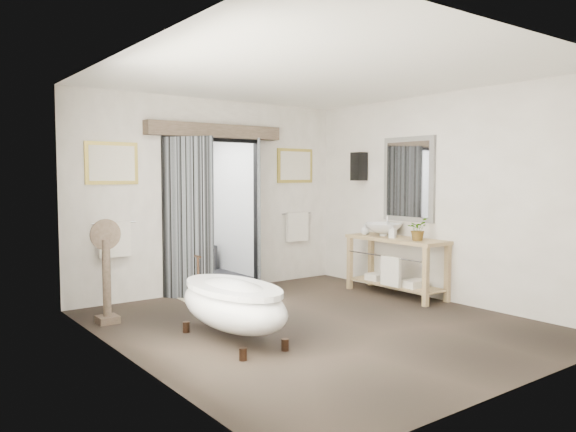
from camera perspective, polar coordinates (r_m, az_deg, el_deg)
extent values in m
plane|color=#44372B|center=(6.73, 3.12, -10.97)|extent=(5.00, 5.00, 0.00)
cube|color=silver|center=(4.87, 22.41, 0.27)|extent=(4.50, 0.02, 2.90)
cube|color=silver|center=(5.35, -15.64, 0.75)|extent=(0.02, 5.00, 2.90)
cube|color=silver|center=(8.14, 15.41, 1.84)|extent=(0.02, 5.00, 2.90)
cube|color=silver|center=(7.95, -17.28, 1.75)|extent=(1.45, 0.02, 2.90)
cube|color=silver|center=(9.41, 0.51, 2.27)|extent=(1.45, 0.02, 2.90)
cube|color=silver|center=(8.61, -7.70, 9.72)|extent=(1.60, 0.02, 0.60)
cube|color=white|center=(6.60, 3.22, 14.12)|extent=(4.50, 5.00, 0.02)
cube|color=white|center=(4.83, -12.49, -0.74)|extent=(0.02, 2.20, 2.70)
cube|color=gray|center=(8.49, 12.17, 3.67)|extent=(0.05, 0.95, 1.25)
cube|color=silver|center=(8.47, 12.03, 3.67)|extent=(0.01, 0.80, 1.10)
cube|color=black|center=(9.08, 7.22, 5.01)|extent=(0.20, 0.20, 0.45)
sphere|color=#FFCC8C|center=(9.08, 7.22, 5.01)|extent=(0.10, 0.10, 0.10)
cube|color=#242425|center=(9.62, -10.47, -6.43)|extent=(2.20, 2.00, 0.01)
cube|color=white|center=(9.49, -10.66, 8.56)|extent=(2.20, 2.00, 0.02)
cube|color=white|center=(10.38, -13.01, 1.22)|extent=(2.20, 0.02, 2.50)
cube|color=white|center=(9.04, -16.83, 0.75)|extent=(0.02, 2.00, 2.50)
cube|color=white|center=(10.00, -4.90, 1.21)|extent=(0.02, 2.00, 2.50)
cube|color=#242425|center=(10.31, -12.51, -4.51)|extent=(2.00, 0.35, 0.45)
cylinder|color=silver|center=(10.18, -15.03, 3.11)|extent=(0.40, 0.03, 0.40)
cylinder|color=silver|center=(10.51, -10.97, 3.20)|extent=(0.40, 0.03, 0.40)
cube|color=black|center=(8.23, -12.47, -0.18)|extent=(0.07, 0.10, 2.30)
cube|color=black|center=(9.01, -3.16, 0.27)|extent=(0.07, 0.10, 2.30)
cube|color=black|center=(8.59, -7.68, 7.73)|extent=(1.67, 0.10, 0.07)
cube|color=black|center=(8.00, -10.14, -0.27)|extent=(0.47, 0.69, 2.30)
cube|color=black|center=(8.61, -2.98, 0.09)|extent=(0.47, 0.69, 2.30)
cube|color=brown|center=(8.51, -7.36, 8.58)|extent=(2.20, 0.20, 0.20)
cube|color=#B59E40|center=(7.92, -17.47, 5.14)|extent=(0.72, 0.03, 0.57)
cube|color=white|center=(7.90, -17.44, 5.14)|extent=(0.62, 0.01, 0.47)
cube|color=#B59E40|center=(9.41, 0.71, 5.13)|extent=(0.72, 0.03, 0.57)
cube|color=white|center=(9.40, 0.76, 5.13)|extent=(0.62, 0.01, 0.47)
cylinder|color=silver|center=(7.90, -17.25, -0.66)|extent=(0.60, 0.02, 0.02)
cube|color=beige|center=(7.90, -17.17, -2.26)|extent=(0.42, 0.08, 0.48)
cylinder|color=silver|center=(9.40, 0.85, 0.25)|extent=(0.60, 0.02, 0.02)
cube|color=beige|center=(9.40, 0.93, -1.10)|extent=(0.42, 0.08, 0.48)
cylinder|color=#2F1E14|center=(5.50, -4.59, -13.81)|extent=(0.08, 0.08, 0.12)
cylinder|color=#2F1E14|center=(5.76, -0.30, -12.94)|extent=(0.08, 0.08, 0.12)
cylinder|color=#2F1E14|center=(6.50, -10.31, -11.04)|extent=(0.08, 0.08, 0.12)
cylinder|color=#2F1E14|center=(6.72, -6.45, -10.48)|extent=(0.08, 0.08, 0.12)
ellipsoid|color=white|center=(6.03, -5.64, -8.98)|extent=(0.75, 1.69, 0.54)
cylinder|color=#2F1E14|center=(6.63, -9.14, -4.93)|extent=(0.03, 0.03, 0.22)
cube|color=tan|center=(7.76, 13.83, -5.85)|extent=(0.07, 0.07, 0.85)
cube|color=tan|center=(8.12, 15.90, -5.46)|extent=(0.07, 0.07, 0.85)
cube|color=tan|center=(8.76, 6.30, -4.63)|extent=(0.07, 0.07, 0.85)
cube|color=tan|center=(9.08, 8.43, -4.34)|extent=(0.07, 0.07, 0.85)
cube|color=tan|center=(8.35, 10.95, -2.33)|extent=(0.55, 1.60, 0.05)
cube|color=tan|center=(8.45, 10.89, -6.82)|extent=(0.45, 1.50, 0.03)
cylinder|color=silver|center=(8.19, 9.66, -4.04)|extent=(0.02, 1.40, 0.02)
cube|color=beige|center=(8.12, 10.41, -5.55)|extent=(0.06, 0.34, 0.42)
cube|color=beige|center=(8.21, 12.71, -6.70)|extent=(0.35, 0.25, 0.10)
cube|color=beige|center=(8.68, 9.18, -6.08)|extent=(0.35, 0.25, 0.10)
cube|color=brown|center=(7.12, -17.86, -9.97)|extent=(0.24, 0.24, 0.09)
cylinder|color=brown|center=(7.01, -17.94, -6.02)|extent=(0.10, 0.10, 0.92)
cylinder|color=silver|center=(6.96, -18.09, -1.79)|extent=(0.32, 0.02, 0.32)
cylinder|color=brown|center=(6.95, -18.05, -1.80)|extent=(0.37, 0.02, 0.37)
cube|color=beige|center=(8.16, -6.23, -8.26)|extent=(1.24, 0.87, 0.01)
cube|color=white|center=(8.07, -7.00, -8.18)|extent=(0.14, 0.27, 0.05)
cube|color=white|center=(8.18, -5.55, -7.99)|extent=(0.14, 0.27, 0.05)
imported|color=white|center=(8.54, 9.67, -1.36)|extent=(0.67, 0.67, 0.19)
imported|color=gray|center=(8.01, 13.02, -1.31)|extent=(0.34, 0.32, 0.32)
imported|color=gray|center=(8.27, 10.58, -1.53)|extent=(0.12, 0.12, 0.20)
imported|color=gray|center=(8.67, 7.84, -1.33)|extent=(0.17, 0.17, 0.17)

